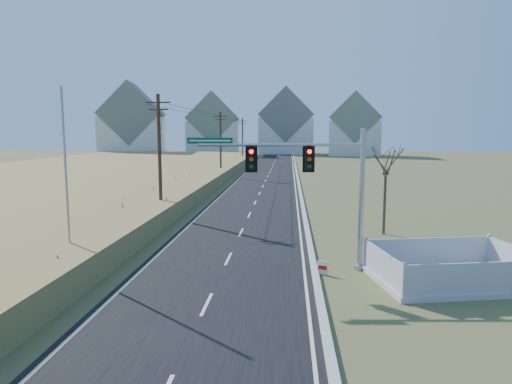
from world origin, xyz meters
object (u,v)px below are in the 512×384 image
open_sign (323,268)px  fence_enclosure (450,276)px  traffic_signal_mast (321,182)px  flagpole (67,199)px  bare_tree (386,158)px

open_sign → fence_enclosure: bearing=14.5°
traffic_signal_mast → flagpole: 11.49m
traffic_signal_mast → open_sign: (0.07, -0.82, -3.72)m
fence_enclosure → open_sign: 5.36m
fence_enclosure → traffic_signal_mast: bearing=154.2°
open_sign → bare_tree: (4.35, 8.40, 4.38)m
flagpole → open_sign: bearing=0.8°
open_sign → traffic_signal_mast: bearing=116.2°
fence_enclosure → open_sign: bearing=162.5°
open_sign → flagpole: 11.88m
flagpole → traffic_signal_mast: bearing=4.9°
open_sign → flagpole: size_ratio=0.07×
flagpole → bare_tree: (15.85, 8.57, 1.39)m
flagpole → bare_tree: bearing=28.4°
fence_enclosure → bare_tree: size_ratio=1.20×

